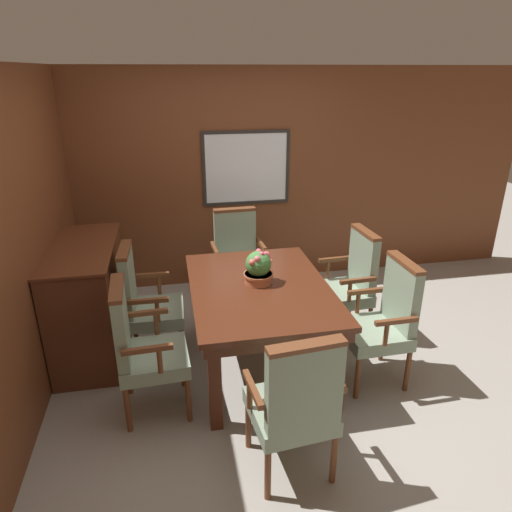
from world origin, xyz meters
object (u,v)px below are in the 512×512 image
(chair_left_near, at_px, (141,345))
(chair_right_far, at_px, (350,280))
(chair_right_near, at_px, (385,318))
(chair_head_far, at_px, (237,255))
(potted_plant, at_px, (259,268))
(sideboard_cabinet, at_px, (89,300))
(dining_table, at_px, (259,296))
(chair_left_far, at_px, (144,300))
(chair_head_near, at_px, (296,402))

(chair_left_near, bearing_deg, chair_right_far, -71.51)
(chair_right_near, bearing_deg, chair_right_far, 179.43)
(chair_head_far, bearing_deg, potted_plant, -92.60)
(sideboard_cabinet, bearing_deg, chair_right_far, -4.18)
(dining_table, xyz_separation_m, sideboard_cabinet, (-1.44, 0.54, -0.16))
(chair_head_far, distance_m, chair_right_near, 1.81)
(chair_left_near, height_order, sideboard_cabinet, chair_left_near)
(chair_left_far, height_order, sideboard_cabinet, chair_left_far)
(potted_plant, bearing_deg, chair_head_far, 90.10)
(potted_plant, distance_m, sideboard_cabinet, 1.57)
(chair_head_far, distance_m, sideboard_cabinet, 1.58)
(chair_right_far, bearing_deg, sideboard_cabinet, -97.34)
(chair_right_near, bearing_deg, chair_left_far, -111.02)
(chair_left_near, distance_m, chair_left_far, 0.71)
(dining_table, bearing_deg, chair_right_far, 21.16)
(chair_right_far, height_order, potted_plant, potted_plant)
(chair_head_far, bearing_deg, sideboard_cabinet, -158.28)
(chair_left_near, bearing_deg, sideboard_cabinet, 25.25)
(chair_head_near, height_order, chair_right_far, same)
(chair_head_far, relative_size, chair_right_near, 1.00)
(potted_plant, xyz_separation_m, sideboard_cabinet, (-1.44, 0.48, -0.39))
(dining_table, relative_size, chair_right_near, 1.48)
(chair_left_near, height_order, chair_right_far, same)
(chair_head_near, distance_m, potted_plant, 1.28)
(chair_head_far, relative_size, chair_left_far, 1.00)
(sideboard_cabinet, bearing_deg, chair_head_far, 24.42)
(chair_left_near, bearing_deg, dining_table, -71.20)
(dining_table, relative_size, chair_left_far, 1.48)
(sideboard_cabinet, bearing_deg, chair_head_near, -50.46)
(chair_head_far, distance_m, potted_plant, 1.18)
(dining_table, height_order, chair_head_near, chair_head_near)
(chair_head_far, height_order, chair_right_near, same)
(dining_table, xyz_separation_m, chair_head_far, (0.00, 1.19, -0.11))
(dining_table, xyz_separation_m, chair_left_near, (-0.94, -0.38, -0.11))
(dining_table, distance_m, chair_right_far, 1.01)
(chair_head_far, relative_size, potted_plant, 3.70)
(dining_table, xyz_separation_m, chair_right_far, (0.94, 0.36, -0.11))
(chair_right_near, relative_size, chair_right_far, 1.00)
(dining_table, relative_size, chair_left_near, 1.48)
(dining_table, bearing_deg, chair_left_near, -158.23)
(chair_right_near, relative_size, chair_left_far, 1.00)
(chair_right_far, xyz_separation_m, potted_plant, (-0.94, -0.31, 0.34))
(dining_table, distance_m, potted_plant, 0.24)
(sideboard_cabinet, bearing_deg, chair_right_near, -20.44)
(chair_right_far, bearing_deg, chair_head_near, -35.05)
(chair_head_near, height_order, sideboard_cabinet, chair_head_near)
(dining_table, relative_size, sideboard_cabinet, 1.25)
(chair_head_far, height_order, potted_plant, potted_plant)
(dining_table, height_order, chair_head_far, chair_head_far)
(chair_left_far, distance_m, sideboard_cabinet, 0.54)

